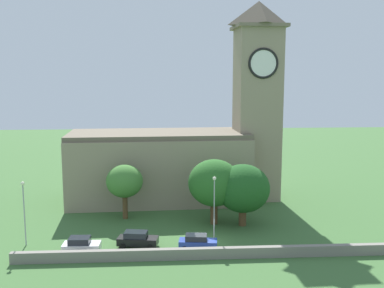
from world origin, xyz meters
name	(u,v)px	position (x,y,z in m)	size (l,w,h in m)	color
ground_plane	(196,205)	(0.00, 15.00, 0.00)	(200.00, 200.00, 0.00)	#3D6633
church	(187,148)	(-1.28, 18.67, 8.26)	(33.35, 12.80, 30.66)	gray
quay_barrier	(210,253)	(0.00, -4.99, 0.60)	(41.86, 0.70, 1.19)	gray
car_white	(81,245)	(-14.01, -2.78, 0.94)	(4.10, 2.33, 1.87)	silver
car_black	(137,239)	(-7.95, -1.24, 0.93)	(4.79, 2.68, 1.84)	black
car_blue	(198,242)	(-1.12, -2.29, 0.85)	(4.47, 2.44, 1.69)	#233D9E
streetlamp_west_end	(24,203)	(-20.85, 0.10, 4.99)	(0.44, 0.44, 7.56)	#9EA0A5
streetlamp_west_mid	(214,198)	(1.09, 0.80, 5.05)	(0.44, 0.44, 7.66)	#9EA0A5
tree_by_tower	(125,181)	(-10.22, 9.35, 5.21)	(4.99, 4.99, 7.50)	brown
tree_churchyard	(214,183)	(1.71, 6.40, 5.52)	(6.85, 6.85, 8.64)	brown
tree_riverside_east	(243,189)	(5.36, 5.50, 4.95)	(6.97, 6.97, 8.12)	brown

